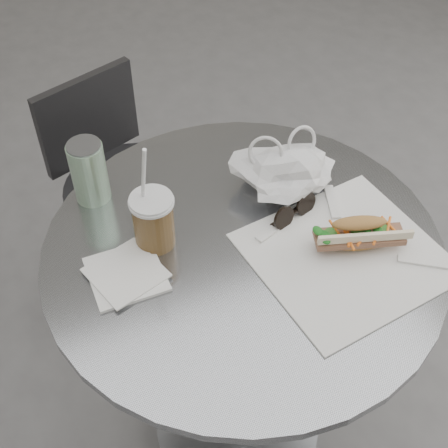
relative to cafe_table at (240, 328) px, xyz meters
name	(u,v)px	position (x,y,z in m)	size (l,w,h in m)	color
cafe_table	(240,328)	(0.00, 0.00, 0.00)	(0.76, 0.76, 0.74)	slate
chair_far	(129,213)	(-0.09, 0.58, -0.15)	(0.39, 0.42, 0.71)	#29292B
sandwich_paper	(346,255)	(0.16, -0.10, 0.28)	(0.33, 0.31, 0.00)	white
banh_mi	(359,234)	(0.19, -0.09, 0.31)	(0.22, 0.14, 0.07)	#B37343
iced_coffee	(153,220)	(-0.15, 0.08, 0.33)	(0.08, 0.08, 0.24)	brown
sunglasses	(294,212)	(0.12, 0.03, 0.29)	(0.11, 0.05, 0.05)	black
plastic_bag	(286,173)	(0.14, 0.10, 0.32)	(0.19, 0.15, 0.10)	silver
napkin_stack	(126,274)	(-0.22, 0.02, 0.28)	(0.15, 0.15, 0.01)	white
drink_can	(89,172)	(-0.22, 0.24, 0.34)	(0.07, 0.07, 0.13)	#61A76A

